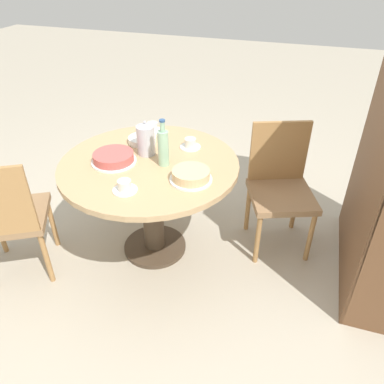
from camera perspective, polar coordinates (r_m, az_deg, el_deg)
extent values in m
plane|color=#B2A893|center=(2.79, -5.62, -8.41)|extent=(14.00, 14.00, 0.00)
cylinder|color=#473828|center=(2.78, -5.64, -8.18)|extent=(0.45, 0.45, 0.03)
cylinder|color=#473828|center=(2.56, -6.06, -2.51)|extent=(0.15, 0.15, 0.65)
cylinder|color=tan|center=(2.38, -6.55, 4.19)|extent=(1.13, 1.13, 0.04)
cylinder|color=#A87A47|center=(2.85, -20.49, -4.46)|extent=(0.03, 0.03, 0.40)
cylinder|color=#A87A47|center=(2.58, -21.28, -9.34)|extent=(0.03, 0.03, 0.40)
cube|color=#93704C|center=(2.63, -25.67, -3.39)|extent=(0.57, 0.57, 0.04)
cylinder|color=#A87A47|center=(2.58, 9.96, -7.12)|extent=(0.03, 0.03, 0.40)
cylinder|color=#A87A47|center=(2.68, 17.55, -6.61)|extent=(0.03, 0.03, 0.40)
cylinder|color=#A87A47|center=(2.85, 8.52, -2.39)|extent=(0.03, 0.03, 0.40)
cylinder|color=#A87A47|center=(2.94, 15.41, -2.09)|extent=(0.03, 0.03, 0.40)
cube|color=#93704C|center=(2.62, 13.48, -0.63)|extent=(0.54, 0.54, 0.04)
cube|color=#A87A47|center=(2.66, 13.10, 6.07)|extent=(0.17, 0.38, 0.44)
cube|color=brown|center=(2.38, 26.08, 5.94)|extent=(1.08, 0.02, 1.78)
cube|color=brown|center=(2.87, 24.32, -10.01)|extent=(1.00, 0.27, 0.04)
cube|color=gold|center=(2.48, 25.70, -9.99)|extent=(0.42, 0.21, 0.50)
cube|color=orange|center=(2.96, 24.89, -2.82)|extent=(0.42, 0.21, 0.44)
cylinder|color=silver|center=(2.43, -7.03, 7.84)|extent=(0.12, 0.12, 0.19)
cone|color=silver|center=(2.38, -7.21, 10.12)|extent=(0.10, 0.10, 0.02)
sphere|color=silver|center=(2.37, -7.24, 10.53)|extent=(0.02, 0.02, 0.02)
cylinder|color=#99C6A3|center=(2.28, -4.33, 6.67)|extent=(0.07, 0.07, 0.22)
cylinder|color=#99C6A3|center=(2.22, -4.49, 9.95)|extent=(0.03, 0.03, 0.06)
cylinder|color=#2D5184|center=(2.20, -4.54, 10.83)|extent=(0.03, 0.03, 0.01)
cylinder|color=white|center=(2.40, -11.79, 4.60)|extent=(0.28, 0.28, 0.01)
cylinder|color=#C65651|center=(2.38, -11.88, 5.26)|extent=(0.25, 0.25, 0.05)
cylinder|color=white|center=(2.16, -0.16, 1.94)|extent=(0.25, 0.25, 0.01)
cylinder|color=#DBB784|center=(2.15, -0.17, 2.69)|extent=(0.22, 0.22, 0.05)
cylinder|color=white|center=(2.78, -6.00, 9.31)|extent=(0.14, 0.14, 0.01)
cylinder|color=silver|center=(2.76, -6.04, 9.93)|extent=(0.08, 0.08, 0.06)
cylinder|color=white|center=(2.53, -0.26, 6.88)|extent=(0.14, 0.14, 0.01)
cylinder|color=silver|center=(2.51, -0.26, 7.55)|extent=(0.08, 0.08, 0.06)
cylinder|color=white|center=(2.11, -10.16, 0.29)|extent=(0.14, 0.14, 0.01)
cylinder|color=silver|center=(2.09, -10.25, 1.04)|extent=(0.08, 0.08, 0.06)
cylinder|color=white|center=(2.62, -7.58, 7.61)|extent=(0.19, 0.19, 0.01)
cylinder|color=white|center=(2.61, -7.59, 7.80)|extent=(0.19, 0.19, 0.01)
cylinder|color=white|center=(2.61, -7.61, 8.00)|extent=(0.19, 0.19, 0.01)
cylinder|color=white|center=(2.60, -7.63, 8.20)|extent=(0.19, 0.19, 0.01)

